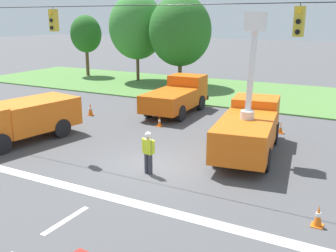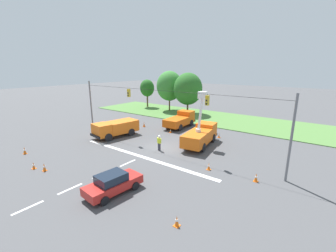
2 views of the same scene
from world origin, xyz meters
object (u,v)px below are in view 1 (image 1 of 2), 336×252
(tree_west, at_px, (137,27))
(utility_truck_support_far, at_px, (20,118))
(tree_centre, at_px, (180,31))
(traffic_cone_far_right, at_px, (318,216))
(utility_truck_support_near, at_px, (177,96))
(traffic_cone_lane_edge_b, at_px, (281,128))
(traffic_cone_near_bucket, at_px, (159,122))
(traffic_cone_far_left, at_px, (90,109))
(road_worker, at_px, (148,150))
(utility_truck_bucket_lift, at_px, (249,125))
(tree_far_west, at_px, (86,34))

(tree_west, distance_m, utility_truck_support_far, 20.47)
(tree_centre, distance_m, traffic_cone_far_right, 25.73)
(utility_truck_support_near, relative_size, traffic_cone_lane_edge_b, 9.49)
(traffic_cone_far_right, bearing_deg, traffic_cone_lane_edge_b, 109.20)
(traffic_cone_near_bucket, bearing_deg, traffic_cone_far_left, 177.88)
(utility_truck_support_near, relative_size, road_worker, 3.43)
(utility_truck_support_near, xyz_separation_m, utility_truck_support_far, (-4.24, -9.30, 0.06))
(utility_truck_support_near, xyz_separation_m, traffic_cone_far_right, (10.50, -11.10, -0.82))
(utility_truck_bucket_lift, bearing_deg, utility_truck_support_near, 139.69)
(road_worker, xyz_separation_m, traffic_cone_far_left, (-8.43, 6.65, -0.59))
(tree_far_west, bearing_deg, utility_truck_support_near, -32.69)
(utility_truck_bucket_lift, xyz_separation_m, traffic_cone_far_right, (3.90, -5.50, -1.03))
(tree_west, height_order, traffic_cone_lane_edge_b, tree_west)
(traffic_cone_far_left, distance_m, traffic_cone_far_right, 17.03)
(tree_centre, height_order, traffic_cone_near_bucket, tree_centre)
(tree_centre, relative_size, utility_truck_support_near, 1.33)
(utility_truck_support_far, height_order, traffic_cone_far_left, utility_truck_support_far)
(utility_truck_support_near, xyz_separation_m, traffic_cone_far_left, (-4.64, -3.30, -0.74))
(tree_centre, height_order, utility_truck_bucket_lift, tree_centre)
(tree_west, bearing_deg, traffic_cone_far_left, -69.89)
(road_worker, relative_size, traffic_cone_far_left, 2.14)
(traffic_cone_near_bucket, distance_m, traffic_cone_far_right, 12.46)
(tree_centre, bearing_deg, utility_truck_bucket_lift, -53.31)
(utility_truck_bucket_lift, distance_m, traffic_cone_lane_edge_b, 4.21)
(traffic_cone_far_left, bearing_deg, utility_truck_support_far, -86.19)
(utility_truck_support_near, xyz_separation_m, road_worker, (3.79, -9.96, -0.15))
(traffic_cone_far_right, bearing_deg, utility_truck_bucket_lift, 125.35)
(traffic_cone_far_left, xyz_separation_m, traffic_cone_far_right, (15.14, -7.80, -0.08))
(tree_west, distance_m, road_worker, 24.41)
(utility_truck_support_near, distance_m, traffic_cone_far_right, 15.31)
(traffic_cone_lane_edge_b, bearing_deg, utility_truck_bucket_lift, -98.21)
(tree_west, relative_size, road_worker, 4.72)
(tree_far_west, height_order, tree_west, tree_west)
(utility_truck_bucket_lift, height_order, utility_truck_support_far, utility_truck_bucket_lift)
(tree_west, height_order, utility_truck_support_far, tree_west)
(tree_far_west, bearing_deg, traffic_cone_far_left, -49.97)
(traffic_cone_near_bucket, bearing_deg, tree_west, 126.85)
(tree_far_west, distance_m, traffic_cone_lane_edge_b, 26.45)
(tree_far_west, xyz_separation_m, traffic_cone_far_left, (11.44, -13.62, -4.03))
(tree_far_west, distance_m, utility_truck_support_near, 19.39)
(utility_truck_support_far, xyz_separation_m, traffic_cone_far_left, (-0.40, 6.00, -0.80))
(traffic_cone_near_bucket, relative_size, traffic_cone_lane_edge_b, 0.93)
(utility_truck_bucket_lift, relative_size, utility_truck_support_far, 1.09)
(tree_centre, height_order, utility_truck_support_near, tree_centre)
(tree_far_west, height_order, tree_centre, tree_centre)
(utility_truck_support_near, bearing_deg, traffic_cone_far_left, -144.56)
(traffic_cone_far_right, bearing_deg, utility_truck_support_far, 173.03)
(road_worker, xyz_separation_m, traffic_cone_near_bucket, (-3.16, 6.46, -0.72))
(tree_far_west, xyz_separation_m, traffic_cone_lane_edge_b, (23.26, -11.88, -4.13))
(tree_centre, distance_m, utility_truck_bucket_lift, 18.91)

